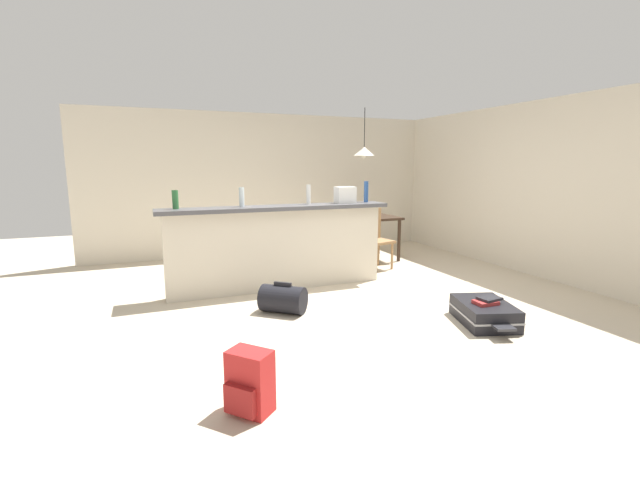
# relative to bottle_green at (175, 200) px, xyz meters

# --- Properties ---
(ground_plane) EXTENTS (13.00, 13.00, 0.05)m
(ground_plane) POSITION_rel_bottle_green_xyz_m (1.87, -0.66, -1.22)
(ground_plane) COLOR beige
(wall_back) EXTENTS (6.60, 0.10, 2.50)m
(wall_back) POSITION_rel_bottle_green_xyz_m (1.87, 2.39, 0.05)
(wall_back) COLOR beige
(wall_back) RESTS_ON ground_plane
(wall_right) EXTENTS (0.10, 6.00, 2.50)m
(wall_right) POSITION_rel_bottle_green_xyz_m (4.92, -0.36, 0.05)
(wall_right) COLOR beige
(wall_right) RESTS_ON ground_plane
(partition_half_wall) EXTENTS (2.80, 0.20, 1.04)m
(partition_half_wall) POSITION_rel_bottle_green_xyz_m (1.23, -0.06, -0.68)
(partition_half_wall) COLOR beige
(partition_half_wall) RESTS_ON ground_plane
(bar_countertop) EXTENTS (2.96, 0.40, 0.05)m
(bar_countertop) POSITION_rel_bottle_green_xyz_m (1.23, -0.06, -0.14)
(bar_countertop) COLOR #4C4C51
(bar_countertop) RESTS_ON partition_half_wall
(bottle_green) EXTENTS (0.07, 0.07, 0.22)m
(bottle_green) POSITION_rel_bottle_green_xyz_m (0.00, 0.00, 0.00)
(bottle_green) COLOR #2D6B38
(bottle_green) RESTS_ON bar_countertop
(bottle_clear) EXTENTS (0.06, 0.06, 0.24)m
(bottle_clear) POSITION_rel_bottle_green_xyz_m (0.78, -0.03, 0.01)
(bottle_clear) COLOR silver
(bottle_clear) RESTS_ON bar_countertop
(bottle_white) EXTENTS (0.06, 0.06, 0.26)m
(bottle_white) POSITION_rel_bottle_green_xyz_m (1.67, 0.01, 0.02)
(bottle_white) COLOR silver
(bottle_white) RESTS_ON bar_countertop
(bottle_blue) EXTENTS (0.06, 0.06, 0.29)m
(bottle_blue) POSITION_rel_bottle_green_xyz_m (2.51, -0.01, 0.03)
(bottle_blue) COLOR #284C89
(bottle_blue) RESTS_ON bar_countertop
(grocery_bag) EXTENTS (0.26, 0.18, 0.22)m
(grocery_bag) POSITION_rel_bottle_green_xyz_m (2.19, -0.02, -0.00)
(grocery_bag) COLOR silver
(grocery_bag) RESTS_ON bar_countertop
(dining_table) EXTENTS (1.10, 0.80, 0.74)m
(dining_table) POSITION_rel_bottle_green_xyz_m (3.07, 1.10, -0.55)
(dining_table) COLOR #332319
(dining_table) RESTS_ON ground_plane
(dining_chair_near_partition) EXTENTS (0.47, 0.47, 0.93)m
(dining_chair_near_partition) POSITION_rel_bottle_green_xyz_m (2.95, 0.51, -0.68)
(dining_chair_near_partition) COLOR #9E754C
(dining_chair_near_partition) RESTS_ON ground_plane
(pendant_lamp) EXTENTS (0.34, 0.34, 0.80)m
(pendant_lamp) POSITION_rel_bottle_green_xyz_m (3.00, 1.00, 0.62)
(pendant_lamp) COLOR black
(suitcase_flat_black) EXTENTS (0.68, 0.89, 0.22)m
(suitcase_flat_black) POSITION_rel_bottle_green_xyz_m (2.81, -2.05, -1.09)
(suitcase_flat_black) COLOR black
(suitcase_flat_black) RESTS_ON ground_plane
(duffel_bag_black) EXTENTS (0.56, 0.54, 0.34)m
(duffel_bag_black) POSITION_rel_bottle_green_xyz_m (1.00, -0.96, -1.05)
(duffel_bag_black) COLOR black
(duffel_bag_black) RESTS_ON ground_plane
(backpack_red) EXTENTS (0.34, 0.34, 0.42)m
(backpack_red) POSITION_rel_bottle_green_xyz_m (0.23, -2.73, -1.00)
(backpack_red) COLOR red
(backpack_red) RESTS_ON ground_plane
(book_stack) EXTENTS (0.29, 0.19, 0.06)m
(book_stack) POSITION_rel_bottle_green_xyz_m (2.80, -2.08, -0.95)
(book_stack) COLOR #AD2D2D
(book_stack) RESTS_ON suitcase_flat_black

